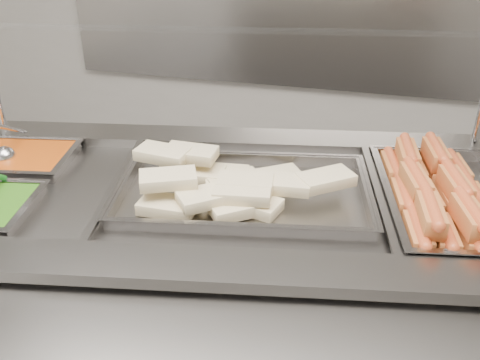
% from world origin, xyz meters
% --- Properties ---
extents(steam_counter, '(2.17, 1.25, 0.98)m').
position_xyz_m(steam_counter, '(0.14, 0.37, 0.48)').
color(steam_counter, slate).
rests_on(steam_counter, ground).
extents(tray_rail, '(1.97, 0.73, 0.06)m').
position_xyz_m(tray_rail, '(0.24, -0.17, 0.92)').
color(tray_rail, gray).
rests_on(tray_rail, steam_counter).
extents(sneeze_guard, '(1.82, 0.63, 0.48)m').
position_xyz_m(sneeze_guard, '(0.10, 0.61, 1.37)').
color(sneeze_guard, silver).
rests_on(sneeze_guard, steam_counter).
extents(pan_hotdogs, '(0.47, 0.65, 0.11)m').
position_xyz_m(pan_hotdogs, '(0.81, 0.49, 0.93)').
color(pan_hotdogs, gray).
rests_on(pan_hotdogs, steam_counter).
extents(pan_wraps, '(0.80, 0.56, 0.08)m').
position_xyz_m(pan_wraps, '(0.21, 0.38, 0.94)').
color(pan_wraps, gray).
rests_on(pan_wraps, steam_counter).
extents(pan_beans, '(0.37, 0.31, 0.11)m').
position_xyz_m(pan_beans, '(-0.57, 0.40, 0.93)').
color(pan_beans, gray).
rests_on(pan_beans, steam_counter).
extents(hotdogs_in_buns, '(0.42, 0.59, 0.13)m').
position_xyz_m(hotdogs_in_buns, '(0.78, 0.48, 0.98)').
color(hotdogs_in_buns, '#AB5523').
rests_on(hotdogs_in_buns, pan_hotdogs).
extents(tortilla_wraps, '(0.69, 0.40, 0.11)m').
position_xyz_m(tortilla_wraps, '(0.15, 0.38, 0.99)').
color(tortilla_wraps, '#C8B586').
rests_on(tortilla_wraps, pan_wraps).
extents(ladle, '(0.08, 0.21, 0.16)m').
position_xyz_m(ladle, '(-0.61, 0.38, 0.98)').
color(ladle, silver).
rests_on(ladle, pan_beans).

